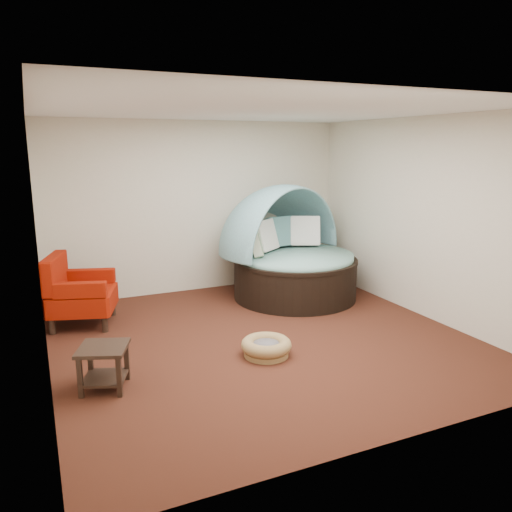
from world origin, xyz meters
name	(u,v)px	position (x,y,z in m)	size (l,w,h in m)	color
floor	(262,339)	(0.00, 0.00, 0.00)	(5.00, 5.00, 0.00)	#4A2115
wall_back	(199,207)	(0.00, 2.50, 1.40)	(5.00, 5.00, 0.00)	beige
wall_front	(400,279)	(0.00, -2.50, 1.40)	(5.00, 5.00, 0.00)	beige
wall_left	(38,247)	(-2.50, 0.00, 1.40)	(5.00, 5.00, 0.00)	beige
wall_right	(423,218)	(2.50, 0.00, 1.40)	(5.00, 5.00, 0.00)	beige
ceiling	(263,110)	(0.00, 0.00, 2.80)	(5.00, 5.00, 0.00)	white
canopy_daybed	(290,245)	(1.19, 1.51, 0.84)	(2.58, 2.54, 1.81)	black
pet_basket	(266,347)	(-0.17, -0.49, 0.11)	(0.77, 0.77, 0.21)	brown
red_armchair	(77,293)	(-2.06, 1.50, 0.45)	(1.04, 1.04, 0.98)	black
side_table	(104,361)	(-2.00, -0.55, 0.29)	(0.60, 0.60, 0.45)	black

